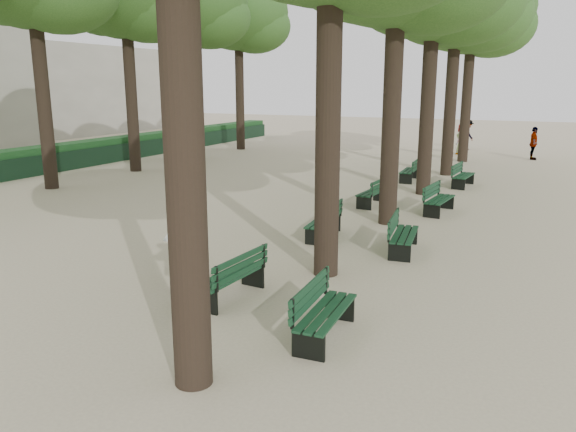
% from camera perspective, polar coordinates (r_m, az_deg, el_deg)
% --- Properties ---
extents(ground, '(120.00, 120.00, 0.00)m').
position_cam_1_polar(ground, '(10.42, -10.15, -9.58)').
color(ground, '#C5B695').
rests_on(ground, ground).
extents(tree_central_5, '(6.00, 6.00, 9.95)m').
position_cam_1_polar(tree_central_5, '(31.28, 18.29, 19.33)').
color(tree_central_5, '#33261C').
rests_on(tree_central_5, ground).
extents(tree_far_4, '(6.00, 6.00, 10.45)m').
position_cam_1_polar(tree_far_4, '(31.52, -9.93, 20.63)').
color(tree_far_4, '#33261C').
rests_on(tree_far_4, ground).
extents(tree_far_5, '(6.00, 6.00, 10.45)m').
position_cam_1_polar(tree_far_5, '(35.73, -5.08, 19.87)').
color(tree_far_5, '#33261C').
rests_on(tree_far_5, ground).
extents(bench_left_0, '(0.71, 1.84, 0.92)m').
position_cam_1_polar(bench_left_0, '(10.83, -5.88, -7.00)').
color(bench_left_0, black).
rests_on(bench_left_0, ground).
extents(bench_left_1, '(0.73, 1.84, 0.92)m').
position_cam_1_polar(bench_left_1, '(15.00, 3.62, -1.18)').
color(bench_left_1, black).
rests_on(bench_left_1, ground).
extents(bench_left_2, '(0.70, 1.84, 0.92)m').
position_cam_1_polar(bench_left_2, '(19.18, 8.57, 1.89)').
color(bench_left_2, black).
rests_on(bench_left_2, ground).
extents(bench_left_3, '(0.66, 1.83, 0.92)m').
position_cam_1_polar(bench_left_3, '(24.29, 12.20, 4.13)').
color(bench_left_3, black).
rests_on(bench_left_3, ground).
extents(bench_right_0, '(0.65, 1.82, 0.92)m').
position_cam_1_polar(bench_right_0, '(9.21, 3.83, -10.71)').
color(bench_right_0, black).
rests_on(bench_right_0, ground).
extents(bench_right_1, '(0.78, 1.86, 0.92)m').
position_cam_1_polar(bench_right_1, '(13.96, 11.67, -2.54)').
color(bench_right_1, black).
rests_on(bench_right_1, ground).
extents(bench_right_2, '(0.75, 1.85, 0.92)m').
position_cam_1_polar(bench_right_2, '(18.43, 15.10, 1.11)').
color(bench_right_2, black).
rests_on(bench_right_2, ground).
extents(bench_right_3, '(0.72, 1.84, 0.92)m').
position_cam_1_polar(bench_right_3, '(23.50, 17.36, 3.52)').
color(bench_right_3, black).
rests_on(bench_right_3, ground).
extents(man_with_map, '(0.72, 0.77, 1.74)m').
position_cam_1_polar(man_with_map, '(11.23, -10.52, -3.19)').
color(man_with_map, black).
rests_on(man_with_map, ground).
extents(pedestrian_c, '(0.46, 1.07, 1.77)m').
position_cam_1_polar(pedestrian_c, '(33.24, 23.68, 6.78)').
color(pedestrian_c, '#262628').
rests_on(pedestrian_c, ground).
extents(pedestrian_d, '(0.58, 0.94, 1.80)m').
position_cam_1_polar(pedestrian_d, '(34.34, 17.23, 7.49)').
color(pedestrian_d, '#262628').
rests_on(pedestrian_d, ground).
extents(pedestrian_b, '(0.98, 1.20, 1.85)m').
position_cam_1_polar(pedestrian_b, '(37.14, 17.77, 7.89)').
color(pedestrian_b, '#262628').
rests_on(pedestrian_b, ground).
extents(fence, '(0.08, 42.00, 0.90)m').
position_cam_1_polar(fence, '(28.14, -22.58, 4.99)').
color(fence, black).
rests_on(fence, ground).
extents(hedge, '(1.20, 42.00, 1.20)m').
position_cam_1_polar(hedge, '(28.63, -23.56, 5.34)').
color(hedge, '#16401C').
rests_on(hedge, ground).
extents(building_far, '(12.00, 16.00, 7.00)m').
position_cam_1_polar(building_far, '(54.05, -21.11, 11.87)').
color(building_far, '#B7B2A3').
rests_on(building_far, ground).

